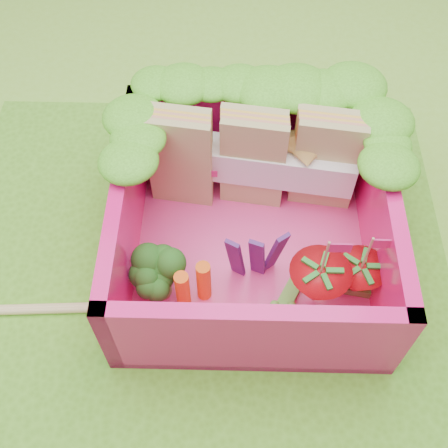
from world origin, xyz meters
The scene contains 13 objects.
ground centered at (0.00, 0.00, 0.00)m, with size 14.00×14.00×0.00m, color #8BCA39.
placemat centered at (0.00, 0.00, 0.01)m, with size 2.60×2.60×0.03m, color #5DA926.
bento_floor centered at (0.28, 0.20, 0.06)m, with size 1.30×1.30×0.05m, color #F03D8B.
bento_box centered at (0.28, 0.20, 0.31)m, with size 1.30×1.30×0.55m.
lettuce_ruffle centered at (0.28, 0.66, 0.64)m, with size 1.43×0.77×0.11m.
sandwich_stack centered at (0.28, 0.55, 0.37)m, with size 1.09×0.31×0.58m.
broccoli centered at (-0.17, -0.07, 0.24)m, with size 0.31×0.31×0.24m.
carrot_sticks centered at (0.00, -0.11, 0.21)m, with size 0.17×0.12×0.27m.
purple_wedges centered at (0.29, 0.03, 0.27)m, with size 0.26×0.09×0.38m.
strawberry_left centered at (0.58, -0.11, 0.23)m, with size 0.29×0.29×0.53m.
strawberry_right centered at (0.78, -0.05, 0.21)m, with size 0.24×0.24×0.48m.
snap_peas centered at (0.66, -0.03, 0.11)m, with size 0.62×0.53×0.05m.
chopsticks centered at (-0.93, -0.18, 0.05)m, with size 2.07×0.17×0.04m.
Camera 1 is at (0.17, -1.36, 2.54)m, focal length 45.00 mm.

